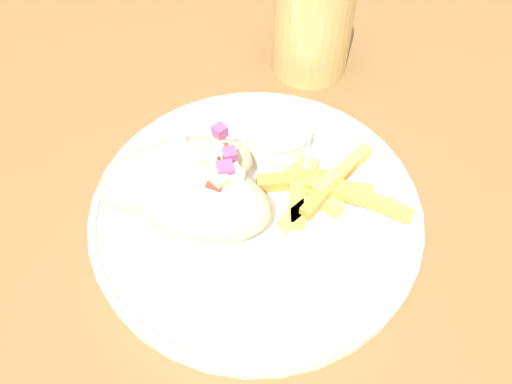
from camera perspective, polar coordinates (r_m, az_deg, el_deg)
table at (r=0.55m, az=-3.35°, el=-3.18°), size 1.21×1.21×0.77m
plate at (r=0.45m, az=0.00°, el=-1.88°), size 0.30×0.30×0.02m
pita_sandwich_near at (r=0.41m, az=-6.28°, el=-1.03°), size 0.14×0.11×0.07m
pita_sandwich_far at (r=0.43m, az=-8.92°, el=2.00°), size 0.14×0.09×0.06m
fries_pile at (r=0.45m, az=7.52°, el=0.30°), size 0.13×0.09×0.02m
sauce_ramekin at (r=0.47m, az=2.49°, el=6.47°), size 0.07×0.07×0.04m
water_glass at (r=0.58m, az=6.43°, el=18.17°), size 0.09×0.09×0.11m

